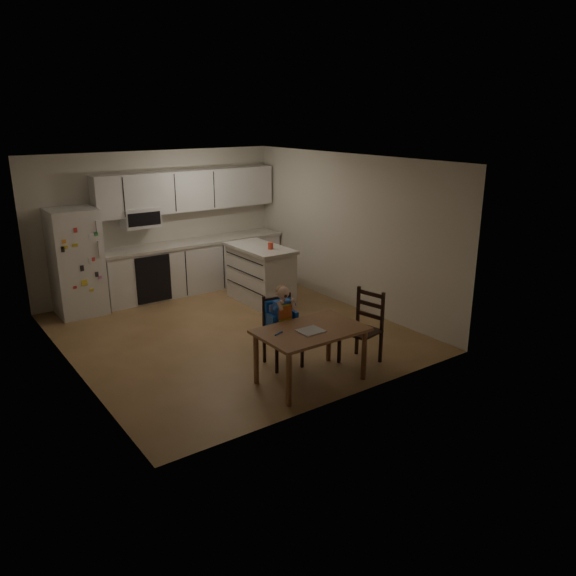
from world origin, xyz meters
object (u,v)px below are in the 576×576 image
(red_cup, at_px, (271,246))
(dining_table, at_px, (311,336))
(chair_side, at_px, (365,322))
(kitchen_island, at_px, (260,274))
(refrigerator, at_px, (76,262))
(chair_booster, at_px, (281,317))

(red_cup, height_order, dining_table, red_cup)
(red_cup, xyz_separation_m, dining_table, (-1.20, -2.63, -0.44))
(dining_table, relative_size, chair_side, 1.33)
(kitchen_island, bearing_deg, chair_side, -94.24)
(kitchen_island, xyz_separation_m, red_cup, (0.05, -0.25, 0.54))
(refrigerator, bearing_deg, red_cup, -28.29)
(red_cup, relative_size, chair_booster, 0.10)
(red_cup, relative_size, dining_table, 0.09)
(kitchen_island, xyz_separation_m, chair_booster, (-1.15, -2.26, 0.15))
(red_cup, relative_size, chair_side, 0.12)
(refrigerator, xyz_separation_m, kitchen_island, (2.68, -1.21, -0.36))
(dining_table, height_order, chair_booster, chair_booster)
(refrigerator, height_order, chair_booster, refrigerator)
(chair_side, bearing_deg, kitchen_island, 164.62)
(chair_side, bearing_deg, chair_booster, -131.35)
(chair_booster, height_order, chair_side, chair_booster)
(chair_side, bearing_deg, red_cup, 163.21)
(red_cup, xyz_separation_m, chair_side, (-0.25, -2.56, -0.49))
(kitchen_island, height_order, dining_table, kitchen_island)
(kitchen_island, bearing_deg, red_cup, -79.87)
(refrigerator, bearing_deg, chair_booster, -66.20)
(kitchen_island, bearing_deg, dining_table, -111.80)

